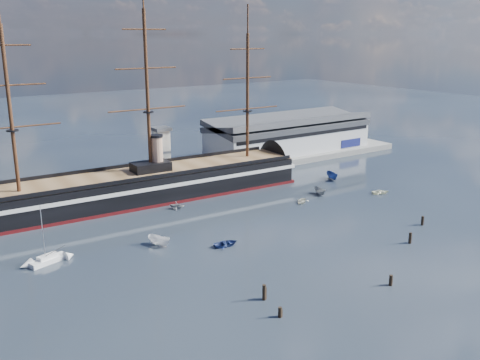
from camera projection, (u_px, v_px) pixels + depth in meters
ground at (211, 213)px, 134.50m from camera, size 600.00×600.00×0.00m
quay at (179, 177)px, 168.58m from camera, size 180.00×18.00×2.00m
warehouse at (289, 135)px, 195.89m from camera, size 63.00×21.00×11.60m
quay_tower at (162, 151)px, 159.80m from camera, size 5.00×5.00×15.00m
warship at (139, 186)px, 143.57m from camera, size 113.16×19.41×53.94m
sailboat at (48, 259)px, 105.17m from camera, size 7.84×4.36×12.05m
motorboat_a at (159, 246)px, 113.89m from camera, size 7.35×4.80×2.76m
motorboat_b at (226, 246)px, 113.77m from camera, size 1.64×3.51×1.59m
motorboat_c at (320, 194)px, 150.25m from camera, size 6.26×3.34×2.38m
motorboat_d at (177, 209)px, 137.82m from camera, size 6.24×6.30×2.27m
motorboat_e at (381, 194)px, 151.10m from camera, size 2.41×3.31×1.44m
motorboat_f at (332, 180)px, 165.67m from camera, size 7.70×4.78×2.89m
motorboat_g at (302, 203)px, 142.93m from camera, size 2.56×2.93×1.31m
piling_near_left at (264, 300)px, 90.70m from camera, size 0.64×0.64×3.47m
piling_near_mid at (390, 285)px, 95.88m from camera, size 0.64×0.64×2.71m
piling_near_right at (410, 243)px, 115.23m from camera, size 0.64×0.64×3.13m
piling_far_right at (422, 225)px, 126.18m from camera, size 0.64×0.64×2.93m
piling_extra at (280, 317)px, 85.12m from camera, size 0.64×0.64×2.45m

